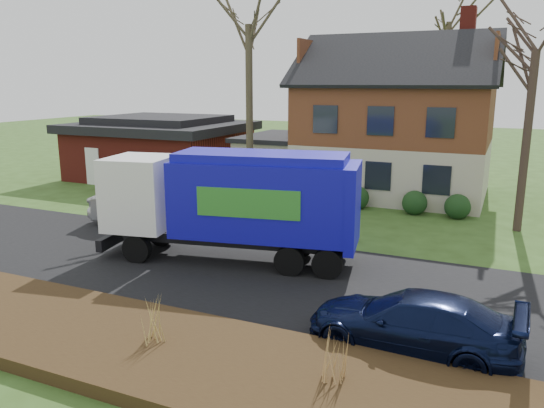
% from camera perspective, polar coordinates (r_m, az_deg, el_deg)
% --- Properties ---
extents(ground, '(120.00, 120.00, 0.00)m').
position_cam_1_polar(ground, '(16.53, -3.99, -7.24)').
color(ground, '#2F4918').
rests_on(ground, ground).
extents(road, '(80.00, 7.00, 0.02)m').
position_cam_1_polar(road, '(16.53, -3.99, -7.21)').
color(road, black).
rests_on(road, ground).
extents(mulch_verge, '(80.00, 3.50, 0.30)m').
position_cam_1_polar(mulch_verge, '(12.45, -15.91, -14.07)').
color(mulch_verge, black).
rests_on(mulch_verge, ground).
extents(main_house, '(12.95, 8.95, 9.26)m').
position_cam_1_polar(main_house, '(28.23, 12.25, 9.30)').
color(main_house, '#C0B59A').
rests_on(main_house, ground).
extents(ranch_house, '(9.80, 8.20, 3.70)m').
position_cam_1_polar(ranch_house, '(33.17, -11.84, 5.99)').
color(ranch_house, maroon).
rests_on(ranch_house, ground).
extents(garbage_truck, '(8.60, 3.72, 3.57)m').
position_cam_1_polar(garbage_truck, '(16.94, -4.01, 0.53)').
color(garbage_truck, black).
rests_on(garbage_truck, ground).
extents(silver_sedan, '(5.25, 2.98, 1.64)m').
position_cam_1_polar(silver_sedan, '(22.18, -12.61, -0.05)').
color(silver_sedan, '#999BA0').
rests_on(silver_sedan, ground).
extents(navy_wagon, '(4.57, 1.98, 1.31)m').
position_cam_1_polar(navy_wagon, '(12.07, 14.82, -12.22)').
color(navy_wagon, black).
rests_on(navy_wagon, ground).
extents(tree_front_east, '(3.53, 3.53, 9.81)m').
position_cam_1_polar(tree_front_east, '(22.39, 26.85, 17.47)').
color(tree_front_east, '#3C2C24').
rests_on(tree_front_east, ground).
extents(tree_back, '(4.03, 4.03, 12.75)m').
position_cam_1_polar(tree_back, '(37.10, 18.68, 19.98)').
color(tree_back, '#443B28').
rests_on(tree_back, ground).
extents(grass_clump_mid, '(0.37, 0.30, 1.02)m').
position_cam_1_polar(grass_clump_mid, '(11.75, -12.66, -11.98)').
color(grass_clump_mid, tan).
rests_on(grass_clump_mid, mulch_verge).
extents(grass_clump_east, '(0.38, 0.31, 0.95)m').
position_cam_1_polar(grass_clump_east, '(10.17, 6.51, -16.10)').
color(grass_clump_east, '#AB824B').
rests_on(grass_clump_east, mulch_verge).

